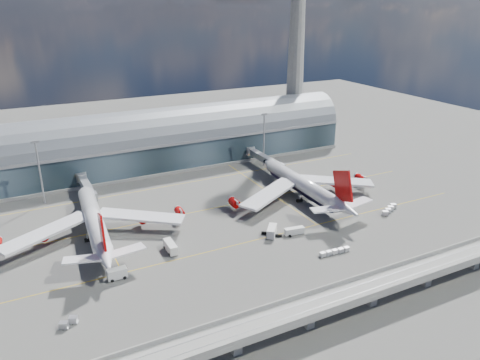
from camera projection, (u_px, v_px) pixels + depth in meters
name	position (u px, v px, depth m)	size (l,w,h in m)	color
ground	(217.00, 234.00, 161.18)	(500.00, 500.00, 0.00)	#474744
taxi_lines	(193.00, 210.00, 179.55)	(200.00, 80.12, 0.01)	gold
terminal	(148.00, 144.00, 221.91)	(200.00, 30.00, 28.00)	#1D2A31
control_tower	(296.00, 48.00, 247.59)	(19.00, 19.00, 103.00)	gray
guideway	(309.00, 309.00, 113.57)	(220.00, 8.50, 7.20)	gray
floodlight_mast_left	(40.00, 171.00, 180.78)	(3.00, 0.70, 25.70)	gray
floodlight_mast_right	(264.00, 138.00, 223.17)	(3.00, 0.70, 25.70)	gray
airliner_left	(95.00, 222.00, 156.49)	(62.98, 66.18, 20.16)	white
airliner_right	(304.00, 186.00, 187.93)	(63.61, 66.47, 21.12)	white
jet_bridge_left	(86.00, 186.00, 189.10)	(4.40, 28.00, 7.25)	gray
jet_bridge_right	(263.00, 158.00, 222.02)	(4.40, 32.00, 7.25)	gray
service_truck_0	(170.00, 247.00, 149.32)	(2.80, 7.71, 3.18)	silver
service_truck_1	(117.00, 274.00, 134.68)	(5.64, 2.86, 3.25)	silver
service_truck_2	(294.00, 231.00, 160.34)	(7.16, 2.98, 2.52)	silver
service_truck_3	(272.00, 231.00, 159.28)	(6.34, 7.00, 3.32)	silver
service_truck_4	(286.00, 183.00, 202.09)	(2.39, 4.45, 2.51)	silver
service_truck_5	(83.00, 215.00, 171.70)	(6.01, 5.09, 2.79)	silver
cargo_train_0	(68.00, 323.00, 115.46)	(5.24, 3.55, 1.71)	gray
cargo_train_1	(335.00, 252.00, 148.17)	(10.99, 2.21, 1.45)	gray
cargo_train_2	(389.00, 210.00, 177.53)	(10.34, 6.11, 1.78)	gray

